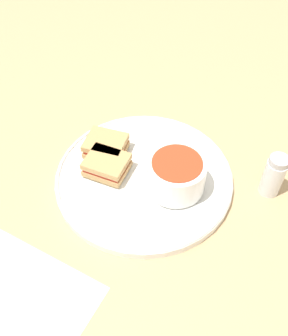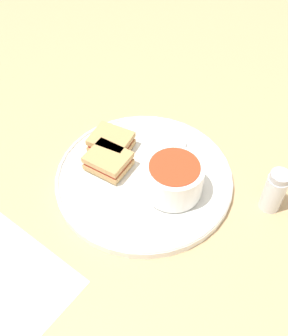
{
  "view_description": "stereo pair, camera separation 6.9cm",
  "coord_description": "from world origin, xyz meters",
  "px_view_note": "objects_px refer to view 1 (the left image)",
  "views": [
    {
      "loc": [
        -0.25,
        0.38,
        0.56
      ],
      "look_at": [
        0.0,
        0.0,
        0.04
      ],
      "focal_mm": 42.0,
      "sensor_mm": 36.0,
      "label": 1
    },
    {
      "loc": [
        -0.31,
        0.34,
        0.56
      ],
      "look_at": [
        0.0,
        0.0,
        0.04
      ],
      "focal_mm": 42.0,
      "sensor_mm": 36.0,
      "label": 2
    }
  ],
  "objects_px": {
    "sandwich_half_near": "(106,146)",
    "sandwich_half_far": "(107,165)",
    "soup_bowl": "(176,174)",
    "spoon": "(175,142)",
    "salt_shaker": "(274,176)"
  },
  "relations": [
    {
      "from": "sandwich_half_far",
      "to": "sandwich_half_near",
      "type": "bearing_deg",
      "value": -50.74
    },
    {
      "from": "spoon",
      "to": "salt_shaker",
      "type": "bearing_deg",
      "value": -144.44
    },
    {
      "from": "soup_bowl",
      "to": "spoon",
      "type": "height_order",
      "value": "soup_bowl"
    },
    {
      "from": "spoon",
      "to": "sandwich_half_near",
      "type": "relative_size",
      "value": 1.12
    },
    {
      "from": "soup_bowl",
      "to": "sandwich_half_near",
      "type": "xyz_separation_m",
      "value": [
        0.15,
        0.0,
        -0.02
      ]
    },
    {
      "from": "soup_bowl",
      "to": "salt_shaker",
      "type": "relative_size",
      "value": 1.19
    },
    {
      "from": "sandwich_half_near",
      "to": "sandwich_half_far",
      "type": "bearing_deg",
      "value": 129.26
    },
    {
      "from": "soup_bowl",
      "to": "salt_shaker",
      "type": "xyz_separation_m",
      "value": [
        -0.14,
        -0.1,
        -0.01
      ]
    },
    {
      "from": "soup_bowl",
      "to": "spoon",
      "type": "relative_size",
      "value": 1.03
    },
    {
      "from": "spoon",
      "to": "sandwich_half_far",
      "type": "xyz_separation_m",
      "value": [
        0.07,
        0.13,
        0.01
      ]
    },
    {
      "from": "spoon",
      "to": "sandwich_half_near",
      "type": "distance_m",
      "value": 0.13
    },
    {
      "from": "sandwich_half_far",
      "to": "soup_bowl",
      "type": "bearing_deg",
      "value": -162.8
    },
    {
      "from": "sandwich_half_near",
      "to": "sandwich_half_far",
      "type": "xyz_separation_m",
      "value": [
        -0.03,
        0.04,
        0.0
      ]
    },
    {
      "from": "spoon",
      "to": "sandwich_half_far",
      "type": "distance_m",
      "value": 0.14
    },
    {
      "from": "soup_bowl",
      "to": "spoon",
      "type": "distance_m",
      "value": 0.11
    }
  ]
}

